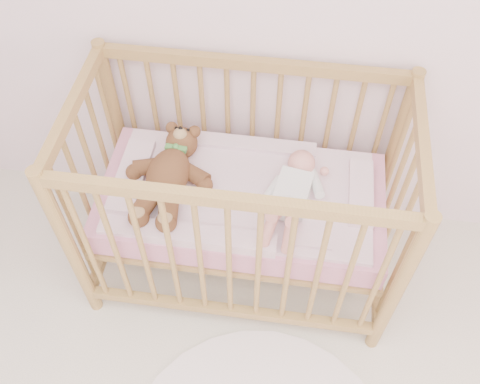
# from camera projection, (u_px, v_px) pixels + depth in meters

# --- Properties ---
(crib) EXTENTS (1.36, 0.76, 1.00)m
(crib) POSITION_uv_depth(u_px,v_px,m) (242.00, 200.00, 2.32)
(crib) COLOR tan
(crib) RESTS_ON floor
(mattress) EXTENTS (1.22, 0.62, 0.13)m
(mattress) POSITION_uv_depth(u_px,v_px,m) (242.00, 202.00, 2.33)
(mattress) COLOR pink
(mattress) RESTS_ON crib
(blanket) EXTENTS (1.10, 0.58, 0.06)m
(blanket) POSITION_uv_depth(u_px,v_px,m) (242.00, 191.00, 2.27)
(blanket) COLOR #F3A8C5
(blanket) RESTS_ON mattress
(baby) EXTENTS (0.34, 0.56, 0.13)m
(baby) POSITION_uv_depth(u_px,v_px,m) (292.00, 190.00, 2.18)
(baby) COLOR white
(baby) RESTS_ON blanket
(teddy_bear) EXTENTS (0.44, 0.59, 0.16)m
(teddy_bear) POSITION_uv_depth(u_px,v_px,m) (168.00, 174.00, 2.22)
(teddy_bear) COLOR brown
(teddy_bear) RESTS_ON blanket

